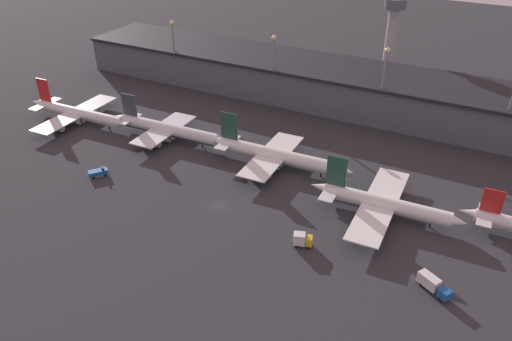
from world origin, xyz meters
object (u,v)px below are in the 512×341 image
airplane_0 (78,113)px  airplane_1 (168,129)px  service_vehicle_1 (302,240)px  airplane_3 (384,204)px  service_vehicle_0 (98,172)px  airplane_2 (277,156)px  service_vehicle_2 (433,284)px  control_tower (392,30)px

airplane_0 → airplane_1: (37.14, 4.29, 0.21)m
airplane_1 → service_vehicle_1: airplane_1 is taller
airplane_3 → service_vehicle_0: (-80.98, -20.90, -2.22)m
airplane_1 → airplane_2: airplane_2 is taller
airplane_1 → airplane_2: (40.91, 0.99, 0.07)m
airplane_3 → service_vehicle_2: airplane_3 is taller
airplane_0 → service_vehicle_2: size_ratio=5.60×
service_vehicle_0 → control_tower: control_tower is taller
service_vehicle_2 → control_tower: (-45.05, 122.86, 20.24)m
airplane_0 → service_vehicle_1: airplane_0 is taller
airplane_0 → service_vehicle_2: bearing=-14.2°
airplane_3 → service_vehicle_1: (-13.71, -22.09, -1.58)m
airplane_2 → service_vehicle_1: 39.24m
airplane_0 → service_vehicle_1: (100.77, -26.67, -1.47)m
airplane_3 → control_tower: size_ratio=1.10×
airplane_2 → service_vehicle_0: (-44.55, -30.76, -2.39)m
airplane_0 → service_vehicle_1: bearing=-17.4°
airplane_0 → service_vehicle_0: bearing=-39.8°
control_tower → airplane_3: bearing=-74.7°
airplane_1 → airplane_3: size_ratio=1.10×
airplane_0 → control_tower: 130.63m
service_vehicle_1 → airplane_3: bearing=38.6°
airplane_2 → control_tower: 92.63m
airplane_0 → service_vehicle_0: airplane_0 is taller
airplane_2 → service_vehicle_1: (22.72, -31.95, -1.74)m
airplane_3 → service_vehicle_1: size_ratio=8.13×
airplane_1 → service_vehicle_0: 30.08m
control_tower → airplane_0: bearing=-132.3°
service_vehicle_0 → airplane_0: bearing=90.6°
airplane_3 → airplane_0: bearing=175.2°
airplane_3 → service_vehicle_0: size_ratio=6.97×
airplane_0 → airplane_1: 37.39m
airplane_2 → service_vehicle_1: size_ratio=9.54×
control_tower → service_vehicle_1: bearing=-83.6°
service_vehicle_0 → airplane_3: bearing=-37.6°
service_vehicle_1 → airplane_2: bearing=105.9°
service_vehicle_0 → service_vehicle_1: service_vehicle_1 is taller
airplane_2 → control_tower: (8.97, 90.34, 18.40)m
airplane_2 → airplane_3: size_ratio=1.17×
airplane_1 → airplane_2: size_ratio=0.94×
airplane_0 → airplane_3: size_ratio=1.09×
airplane_2 → service_vehicle_2: (54.01, -32.51, -1.83)m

